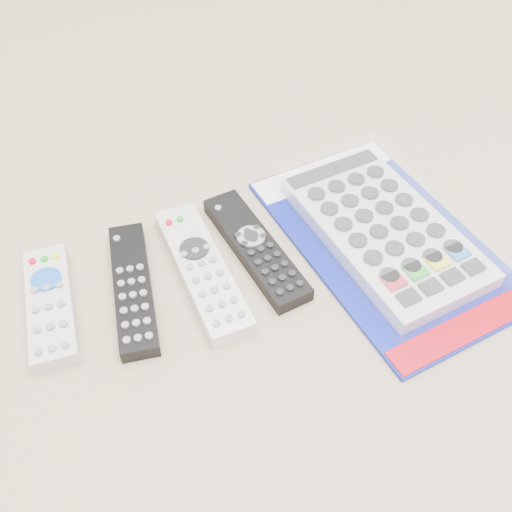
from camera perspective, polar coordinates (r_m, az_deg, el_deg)
name	(u,v)px	position (r m, az deg, el deg)	size (l,w,h in m)	color
remote_small_grey	(51,305)	(0.71, -19.86, -4.63)	(0.07, 0.17, 0.03)	#B3B3B5
remote_slim_black	(133,288)	(0.70, -12.20, -3.13)	(0.08, 0.20, 0.02)	black
remote_silver_dvd	(202,270)	(0.71, -5.38, -1.36)	(0.06, 0.22, 0.02)	silver
remote_large_black	(256,248)	(0.73, -0.04, 0.83)	(0.06, 0.21, 0.02)	black
jumbo_remote_packaged	(384,228)	(0.76, 12.70, 2.75)	(0.23, 0.37, 0.05)	navy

